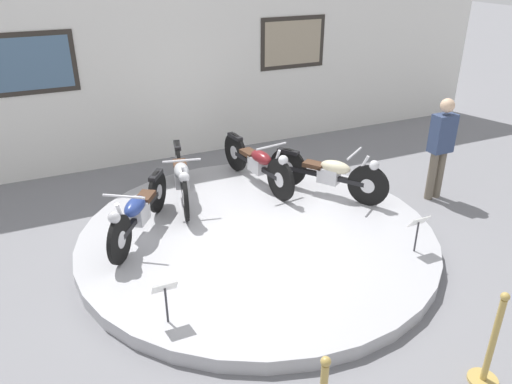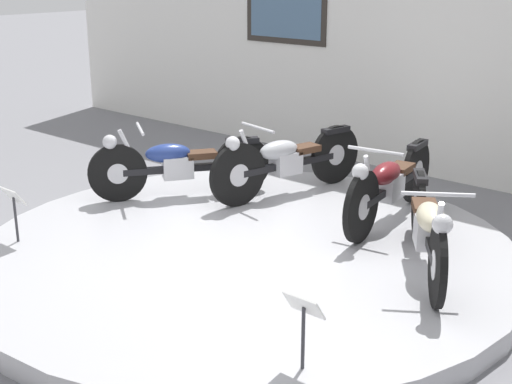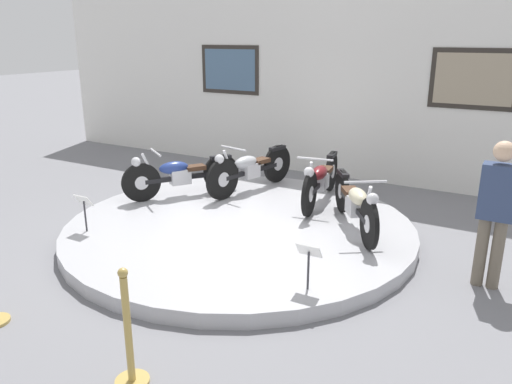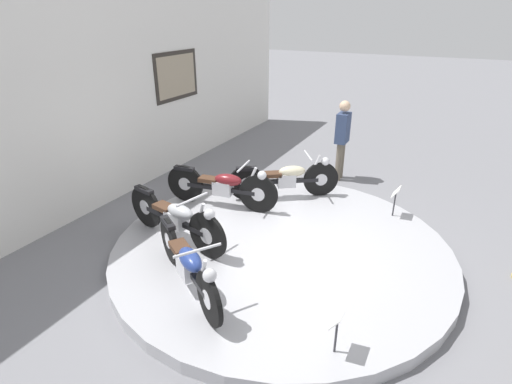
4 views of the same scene
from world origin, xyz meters
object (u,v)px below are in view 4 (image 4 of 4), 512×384
at_px(info_placard_front_centre, 396,195).
at_px(visitor_standing, 342,136).
at_px(motorcycle_maroon, 223,185).
at_px(info_placard_front_left, 337,323).
at_px(motorcycle_cream, 286,178).
at_px(motorcycle_blue, 188,263).
at_px(motorcycle_silver, 176,217).

height_order(info_placard_front_centre, visitor_standing, visitor_standing).
distance_m(motorcycle_maroon, info_placard_front_left, 3.49).
height_order(motorcycle_maroon, motorcycle_cream, motorcycle_maroon).
height_order(motorcycle_blue, info_placard_front_left, motorcycle_blue).
bearing_deg(motorcycle_blue, info_placard_front_centre, -30.90).
distance_m(motorcycle_blue, visitor_standing, 4.70).
bearing_deg(motorcycle_cream, info_placard_front_centre, -85.55).
relative_size(motorcycle_silver, motorcycle_maroon, 0.99).
xyz_separation_m(motorcycle_blue, info_placard_front_left, (-0.14, -1.85, -0.01)).
relative_size(motorcycle_blue, info_placard_front_left, 3.25).
xyz_separation_m(motorcycle_cream, visitor_standing, (1.71, -0.49, 0.37)).
xyz_separation_m(motorcycle_cream, info_placard_front_centre, (0.14, -1.85, -0.02)).
distance_m(info_placard_front_left, info_placard_front_centre, 3.24).
relative_size(motorcycle_maroon, visitor_standing, 1.21).
bearing_deg(info_placard_front_centre, motorcycle_maroon, 110.27).
relative_size(motorcycle_blue, visitor_standing, 1.00).
xyz_separation_m(motorcycle_maroon, visitor_standing, (2.55, -1.30, 0.36)).
height_order(motorcycle_blue, motorcycle_silver, motorcycle_silver).
bearing_deg(motorcycle_maroon, motorcycle_blue, -159.02).
relative_size(motorcycle_silver, visitor_standing, 1.20).
bearing_deg(motorcycle_silver, info_placard_front_left, -110.21).
bearing_deg(info_placard_front_left, motorcycle_cream, 30.92).
relative_size(motorcycle_blue, motorcycle_cream, 1.00).
distance_m(motorcycle_silver, info_placard_front_centre, 3.49).
bearing_deg(info_placard_front_left, info_placard_front_centre, 0.00).
bearing_deg(info_placard_front_left, motorcycle_maroon, 49.72).
relative_size(motorcycle_silver, info_placard_front_centre, 3.87).
bearing_deg(motorcycle_maroon, info_placard_front_left, -130.28).
bearing_deg(motorcycle_maroon, visitor_standing, -27.01).
relative_size(info_placard_front_left, info_placard_front_centre, 1.00).
relative_size(motorcycle_blue, motorcycle_silver, 0.84).
xyz_separation_m(motorcycle_blue, motorcycle_cream, (2.95, 0.00, 0.01)).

